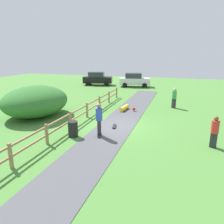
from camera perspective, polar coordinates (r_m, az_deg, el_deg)
ground_plane at (r=14.26m, az=1.00°, el=-3.70°), size 60.00×60.00×0.00m
asphalt_path at (r=14.26m, az=1.00°, el=-3.66°), size 2.40×28.00×0.02m
wooden_fence at (r=14.98m, az=-8.56°, el=-0.26°), size 0.12×18.12×1.10m
bush_large at (r=17.26m, az=-19.40°, el=2.72°), size 4.46×5.35×2.28m
trash_bin at (r=12.59m, az=-10.19°, el=-4.40°), size 0.56×0.56×0.90m
skater_riding at (r=12.27m, az=-3.41°, el=-1.59°), size 0.48×0.82×1.89m
skater_fallen at (r=18.08m, az=3.47°, el=1.04°), size 1.22×1.46×0.36m
skateboard_loose at (r=13.99m, az=0.59°, el=-3.69°), size 0.36×0.82×0.08m
bystander_red at (r=12.00m, az=25.32°, el=-4.40°), size 0.46×0.46×1.64m
bystander_green at (r=19.46m, az=15.99°, el=3.80°), size 0.54×0.54×1.74m
parked_car_black at (r=32.53m, az=-3.85°, el=8.75°), size 4.47×2.68×1.92m
parked_car_white at (r=30.95m, az=5.88°, el=8.37°), size 4.47×2.67×1.92m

